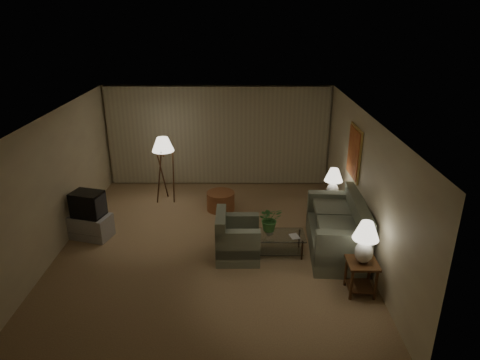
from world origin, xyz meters
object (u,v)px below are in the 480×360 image
object	(u,v)px
coffee_table	(277,241)
table_lamp_near	(365,239)
tv_cabinet	(91,226)
table_lamp_far	(333,181)
vase	(270,231)
side_table_near	(361,272)
side_table_far	(331,206)
armchair	(238,240)
crt_tv	(88,204)
ottoman	(221,201)
sofa	(336,231)
floor_lamp	(164,168)

from	to	relation	value
coffee_table	table_lamp_near	bearing A→B (deg)	-43.44
coffee_table	tv_cabinet	distance (m)	3.94
table_lamp_far	vase	distance (m)	2.06
side_table_near	table_lamp_far	xyz separation A→B (m)	(-0.00, 2.60, 0.60)
table_lamp_far	coffee_table	distance (m)	2.03
side_table_far	armchair	bearing A→B (deg)	-144.97
tv_cabinet	crt_tv	bearing A→B (deg)	0.00
crt_tv	ottoman	distance (m)	3.05
side_table_near	tv_cabinet	size ratio (longest dim) A/B	0.65
armchair	side_table_far	world-z (taller)	armchair
coffee_table	sofa	bearing A→B (deg)	4.89
armchair	ottoman	world-z (taller)	armchair
table_lamp_near	floor_lamp	xyz separation A→B (m)	(-3.92, 3.77, -0.17)
table_lamp_far	tv_cabinet	size ratio (longest dim) A/B	0.75
armchair	table_lamp_far	distance (m)	2.63
armchair	side_table_near	bearing A→B (deg)	-119.06
table_lamp_near	ottoman	bearing A→B (deg)	127.71
sofa	tv_cabinet	distance (m)	5.08
armchair	crt_tv	xyz separation A→B (m)	(-3.11, 0.77, 0.40)
coffee_table	vase	distance (m)	0.26
table_lamp_near	table_lamp_far	bearing A→B (deg)	90.00
side_table_near	floor_lamp	distance (m)	5.46
floor_lamp	table_lamp_near	bearing A→B (deg)	-43.92
tv_cabinet	crt_tv	xyz separation A→B (m)	(0.00, 0.00, 0.51)
side_table_far	table_lamp_near	distance (m)	2.68
armchair	floor_lamp	bearing A→B (deg)	34.34
armchair	table_lamp_far	xyz separation A→B (m)	(2.09, 1.46, 0.64)
armchair	sofa	bearing A→B (deg)	-84.20
table_lamp_near	coffee_table	distance (m)	1.97
side_table_far	table_lamp_near	bearing A→B (deg)	-90.00
table_lamp_near	ottoman	size ratio (longest dim) A/B	1.12
table_lamp_near	coffee_table	world-z (taller)	table_lamp_near
table_lamp_near	side_table_near	bearing A→B (deg)	-26.57
floor_lamp	ottoman	xyz separation A→B (m)	(1.40, -0.52, -0.64)
floor_lamp	tv_cabinet	bearing A→B (deg)	-124.42
armchair	table_lamp_near	size ratio (longest dim) A/B	1.19
ottoman	vase	bearing A→B (deg)	-62.42
sofa	table_lamp_far	distance (m)	1.38
side_table_near	coffee_table	bearing A→B (deg)	136.56
side_table_far	crt_tv	xyz separation A→B (m)	(-5.20, -0.70, 0.36)
vase	sofa	bearing A→B (deg)	4.33
sofa	side_table_far	size ratio (longest dim) A/B	3.54
floor_lamp	sofa	bearing A→B (deg)	-32.75
armchair	ottoman	size ratio (longest dim) A/B	1.34
side_table_near	vase	xyz separation A→B (m)	(-1.47, 1.25, 0.09)
side_table_near	coffee_table	xyz separation A→B (m)	(-1.32, 1.25, -0.13)
table_lamp_far	floor_lamp	size ratio (longest dim) A/B	0.42
armchair	coffee_table	world-z (taller)	armchair
ottoman	vase	world-z (taller)	vase
side_table_near	coffee_table	world-z (taller)	side_table_near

